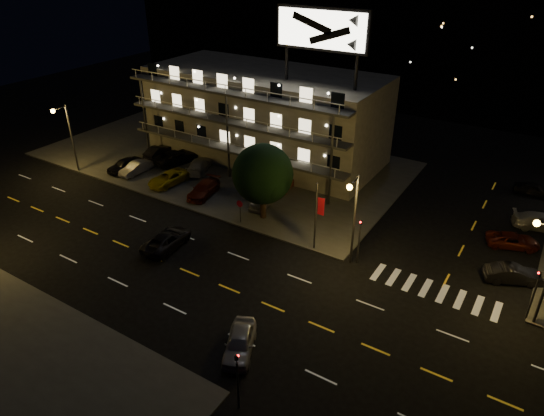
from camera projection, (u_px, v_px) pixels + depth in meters
The scene contains 28 objects.
ground at pixel (209, 280), 38.49m from camera, with size 140.00×140.00×0.00m, color black.
curb_nw at pixel (221, 159), 59.80m from camera, with size 44.00×24.00×0.15m, color #3A3A38.
motel at pixel (266, 115), 58.25m from camera, with size 28.00×13.80×18.10m.
hill_backdrop at pixel (420, 18), 86.71m from camera, with size 120.00×25.00×24.00m.
streetlight_nw at pixel (68, 132), 54.07m from camera, with size 0.44×1.92×8.00m.
streetlight_nc at pixel (353, 212), 38.03m from camera, with size 0.44×1.92×8.00m.
signal_nw at pixel (359, 237), 39.37m from camera, with size 0.20×0.27×4.60m.
signal_sw at pixel (238, 376), 26.76m from camera, with size 0.20×0.27×4.60m.
signal_ne at pixel (535, 290), 33.33m from camera, with size 0.27×0.20×4.60m.
banner_north at pixel (317, 215), 40.70m from camera, with size 0.83×0.16×6.40m.
stop_sign at pixel (240, 208), 45.42m from camera, with size 0.91×0.11×2.61m.
tree at pixel (262, 176), 44.91m from camera, with size 5.93×5.71×7.46m.
lot_car_0 at pixel (124, 165), 56.23m from camera, with size 1.71×4.25×1.45m, color black.
lot_car_1 at pixel (136, 168), 55.59m from camera, with size 1.43×4.09×1.35m, color #9A9A9F.
lot_car_2 at pixel (169, 178), 53.15m from camera, with size 2.26×4.90×1.36m, color gold.
lot_car_3 at pixel (204, 189), 50.76m from camera, with size 1.95×4.80×1.39m, color #57190C.
lot_car_4 at pixel (263, 199), 48.77m from camera, with size 1.68×4.17×1.42m, color #9A9A9F.
lot_car_5 at pixel (158, 151), 59.89m from camera, with size 1.47×4.20×1.38m, color black.
lot_car_6 at pixel (176, 157), 58.19m from camera, with size 2.54×5.50×1.53m, color black.
lot_car_7 at pixel (199, 165), 56.06m from camera, with size 2.08×5.13×1.49m, color #9A9A9F.
lot_car_8 at pixel (247, 171), 54.95m from camera, with size 1.58×3.93×1.34m, color black.
lot_car_9 at pixel (285, 184), 52.00m from camera, with size 1.32×3.77×1.24m, color #57190C.
side_car_0 at pixel (513, 274), 38.02m from camera, with size 1.53×4.38×1.44m, color black.
side_car_1 at pixel (513, 240), 42.49m from camera, with size 2.04×4.42×1.23m, color #57190C.
side_car_2 at pixel (542, 222), 45.05m from camera, with size 2.09×5.13×1.49m, color #9A9A9F.
side_car_3 at pixel (534, 189), 51.16m from camera, with size 1.58×3.92×1.33m, color black.
road_car_east at pixel (240, 342), 31.53m from camera, with size 1.77×4.40×1.50m, color #9A9A9F.
road_car_west at pixel (167, 240), 42.36m from camera, with size 2.36×5.11×1.42m, color black.
Camera 1 is at (20.67, -23.53, 23.63)m, focal length 32.00 mm.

